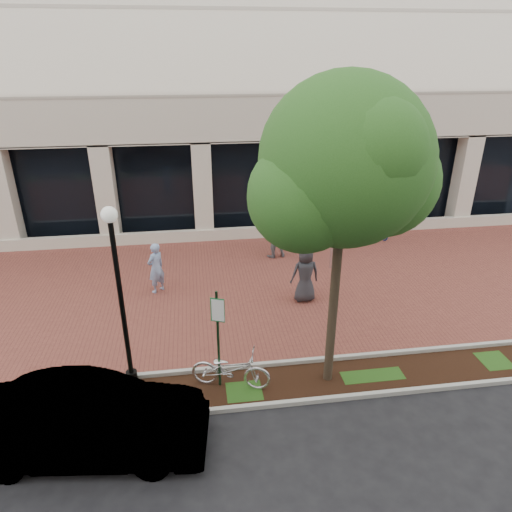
{
  "coord_description": "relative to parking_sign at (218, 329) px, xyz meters",
  "views": [
    {
      "loc": [
        -2.39,
        -14.13,
        7.63
      ],
      "look_at": [
        -0.5,
        -0.8,
        1.53
      ],
      "focal_mm": 32.0,
      "sensor_mm": 36.0,
      "label": 1
    }
  ],
  "objects": [
    {
      "name": "lamppost",
      "position": [
        -2.18,
        0.47,
        0.92
      ],
      "size": [
        0.36,
        0.36,
        4.62
      ],
      "color": "black",
      "rests_on": "ground"
    },
    {
      "name": "planting_strip",
      "position": [
        2.01,
        -0.17,
        -1.67
      ],
      "size": [
        40.0,
        1.5,
        0.01
      ],
      "primitive_type": "cube",
      "color": "black",
      "rests_on": "ground"
    },
    {
      "name": "pedestrian_left",
      "position": [
        -1.79,
        5.16,
        -0.78
      ],
      "size": [
        0.77,
        0.76,
        1.79
      ],
      "primitive_type": "imported",
      "rotation": [
        0.0,
        0.0,
        3.9
      ],
      "color": "#88A1CB",
      "rests_on": "ground"
    },
    {
      "name": "parking_sign",
      "position": [
        0.0,
        0.0,
        0.0
      ],
      "size": [
        0.34,
        0.07,
        2.67
      ],
      "rotation": [
        0.0,
        0.0,
        -0.38
      ],
      "color": "#12321A",
      "rests_on": "ground"
    },
    {
      "name": "pedestrian_mid",
      "position": [
        2.69,
        7.49,
        -0.71
      ],
      "size": [
        1.04,
        0.86,
        1.93
      ],
      "primitive_type": "imported",
      "rotation": [
        0.0,
        0.0,
        3.29
      ],
      "color": "slate",
      "rests_on": "ground"
    },
    {
      "name": "street_tree",
      "position": [
        2.78,
        -0.08,
        3.65
      ],
      "size": [
        4.31,
        3.59,
        7.35
      ],
      "color": "#413325",
      "rests_on": "ground"
    },
    {
      "name": "ground",
      "position": [
        2.01,
        5.08,
        -1.68
      ],
      "size": [
        120.0,
        120.0,
        0.0
      ],
      "primitive_type": "plane",
      "color": "black",
      "rests_on": "ground"
    },
    {
      "name": "curb_plaza_side",
      "position": [
        2.01,
        0.58,
        -1.62
      ],
      "size": [
        40.0,
        0.12,
        0.12
      ],
      "primitive_type": "cube",
      "color": "#ADACA3",
      "rests_on": "ground"
    },
    {
      "name": "locked_bicycle",
      "position": [
        0.27,
        -0.06,
        -1.16
      ],
      "size": [
        2.09,
        1.23,
        1.04
      ],
      "primitive_type": "imported",
      "rotation": [
        0.0,
        0.0,
        1.28
      ],
      "color": "silver",
      "rests_on": "ground"
    },
    {
      "name": "curb_street_side",
      "position": [
        2.01,
        -0.92,
        -1.62
      ],
      "size": [
        40.0,
        0.12,
        0.12
      ],
      "primitive_type": "cube",
      "color": "#ADACA3",
      "rests_on": "ground"
    },
    {
      "name": "sedan_near_curb",
      "position": [
        -2.74,
        -1.64,
        -0.9
      ],
      "size": [
        4.88,
        2.17,
        1.56
      ],
      "primitive_type": "imported",
      "rotation": [
        0.0,
        0.0,
        1.46
      ],
      "color": "silver",
      "rests_on": "ground"
    },
    {
      "name": "bike_rack_cluster",
      "position": [
        6.58,
        9.01,
        -1.21
      ],
      "size": [
        2.97,
        1.78,
        1.0
      ],
      "rotation": [
        0.0,
        0.0,
        0.05
      ],
      "color": "black",
      "rests_on": "ground"
    },
    {
      "name": "pedestrian_right",
      "position": [
        3.07,
        3.87,
        -0.71
      ],
      "size": [
        0.99,
        0.69,
        1.93
      ],
      "primitive_type": "imported",
      "rotation": [
        0.0,
        0.0,
        3.23
      ],
      "color": "#2C2D32",
      "rests_on": "ground"
    },
    {
      "name": "bollard",
      "position": [
        4.66,
        6.12,
        -1.15
      ],
      "size": [
        0.12,
        0.12,
        1.04
      ],
      "color": "silver",
      "rests_on": "ground"
    },
    {
      "name": "brick_plaza",
      "position": [
        2.01,
        5.08,
        -1.67
      ],
      "size": [
        40.0,
        9.0,
        0.01
      ],
      "primitive_type": "cube",
      "color": "brown",
      "rests_on": "ground"
    }
  ]
}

